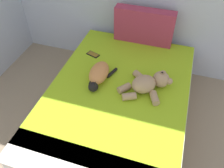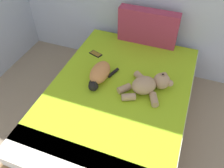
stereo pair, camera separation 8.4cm
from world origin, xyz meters
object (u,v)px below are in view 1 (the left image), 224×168
(patterned_cushion, at_px, (144,26))
(cell_phone, at_px, (93,54))
(bed, at_px, (118,106))
(teddy_bear, at_px, (149,83))
(cat, at_px, (99,74))

(patterned_cushion, bearing_deg, cell_phone, -137.26)
(patterned_cushion, distance_m, cell_phone, 0.71)
(cell_phone, bearing_deg, bed, -46.46)
(teddy_bear, bearing_deg, patterned_cushion, 106.02)
(bed, relative_size, cat, 4.80)
(teddy_bear, xyz_separation_m, cell_phone, (-0.73, 0.36, -0.07))
(bed, bearing_deg, cell_phone, 133.54)
(patterned_cushion, height_order, teddy_bear, patterned_cushion)
(cat, bearing_deg, patterned_cushion, 71.26)
(cat, relative_size, cell_phone, 2.61)
(cat, bearing_deg, bed, -20.84)
(patterned_cushion, relative_size, teddy_bear, 1.39)
(bed, distance_m, cell_phone, 0.70)
(bed, distance_m, patterned_cushion, 1.04)
(cell_phone, bearing_deg, cat, -61.08)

